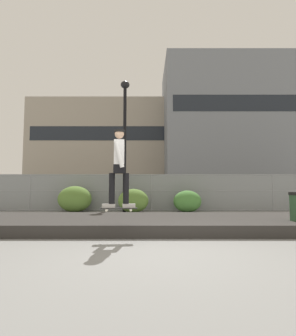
% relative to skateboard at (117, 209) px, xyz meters
% --- Properties ---
extents(ground_plane, '(120.00, 120.00, 0.00)m').
position_rel_skateboard_xyz_m(ground_plane, '(0.81, -1.16, -0.69)').
color(ground_plane, slate).
extents(gravel_berm, '(15.27, 3.44, 0.29)m').
position_rel_skateboard_xyz_m(gravel_berm, '(0.81, 1.89, -0.54)').
color(gravel_berm, '#33302D').
rests_on(gravel_berm, ground_plane).
extents(skateboard, '(0.81, 0.27, 0.07)m').
position_rel_skateboard_xyz_m(skateboard, '(0.00, 0.00, 0.00)').
color(skateboard, black).
extents(skater, '(0.73, 0.60, 1.74)m').
position_rel_skateboard_xyz_m(skater, '(-0.00, 0.00, 1.00)').
color(skater, '#B2ADA8').
rests_on(skater, skateboard).
extents(chain_fence, '(24.73, 0.06, 1.85)m').
position_rel_skateboard_xyz_m(chain_fence, '(0.81, 7.69, 0.25)').
color(chain_fence, gray).
rests_on(chain_fence, ground_plane).
extents(street_lamp, '(0.44, 0.44, 6.43)m').
position_rel_skateboard_xyz_m(street_lamp, '(-0.50, 6.96, 3.35)').
color(street_lamp, black).
rests_on(street_lamp, ground_plane).
extents(parked_car_near, '(4.54, 2.24, 1.66)m').
position_rel_skateboard_xyz_m(parked_car_near, '(-3.51, 9.93, 0.15)').
color(parked_car_near, navy).
rests_on(parked_car_near, ground_plane).
extents(parked_car_mid, '(4.43, 2.00, 1.66)m').
position_rel_skateboard_xyz_m(parked_car_mid, '(3.30, 9.92, 0.15)').
color(parked_car_mid, '#566B4C').
rests_on(parked_car_mid, ground_plane).
extents(library_building, '(27.37, 11.34, 17.31)m').
position_rel_skateboard_xyz_m(library_building, '(-7.36, 45.43, 7.97)').
color(library_building, '#9E9384').
rests_on(library_building, ground_plane).
extents(office_block, '(21.18, 13.37, 22.16)m').
position_rel_skateboard_xyz_m(office_block, '(14.05, 39.17, 10.39)').
color(office_block, slate).
rests_on(office_block, ground_plane).
extents(shrub_left, '(1.61, 1.32, 1.24)m').
position_rel_skateboard_xyz_m(shrub_left, '(-2.89, 7.02, -0.06)').
color(shrub_left, '#567A33').
rests_on(shrub_left, ground_plane).
extents(shrub_center, '(1.43, 1.17, 1.11)m').
position_rel_skateboard_xyz_m(shrub_center, '(-0.05, 6.72, -0.13)').
color(shrub_center, '#567A33').
rests_on(shrub_center, ground_plane).
extents(shrub_right, '(1.33, 1.09, 1.03)m').
position_rel_skateboard_xyz_m(shrub_right, '(2.52, 6.95, -0.17)').
color(shrub_right, '#477F38').
rests_on(shrub_right, ground_plane).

